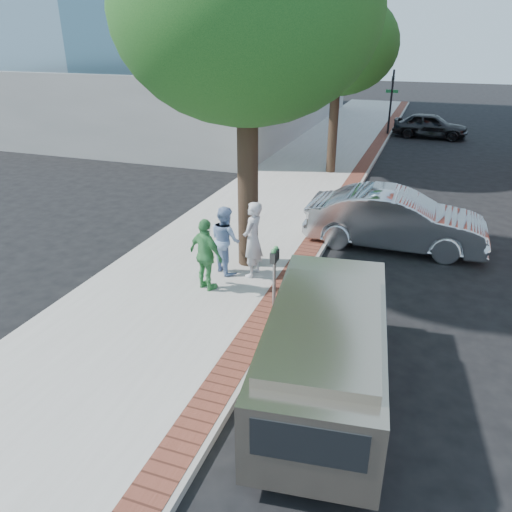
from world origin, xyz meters
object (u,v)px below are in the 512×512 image
at_px(person_officer, 225,240).
at_px(sedan_silver, 395,220).
at_px(parking_meter, 274,265).
at_px(bg_car, 430,125).
at_px(person_gray, 253,240).
at_px(van, 326,346).
at_px(person_green, 206,255).

xyz_separation_m(person_officer, sedan_silver, (3.86, 3.45, -0.18)).
distance_m(parking_meter, sedan_silver, 5.32).
bearing_deg(bg_car, person_officer, 172.95).
bearing_deg(person_gray, parking_meter, 40.82).
height_order(bg_car, van, van).
relative_size(parking_meter, person_officer, 0.85).
relative_size(person_gray, sedan_silver, 0.38).
bearing_deg(bg_car, person_gray, 174.87).
relative_size(person_officer, sedan_silver, 0.34).
bearing_deg(person_officer, bg_car, -62.72).
distance_m(person_gray, van, 4.52).
distance_m(person_green, bg_car, 22.55).
bearing_deg(parking_meter, person_officer, 141.01).
height_order(parking_meter, person_officer, person_officer).
xyz_separation_m(parking_meter, van, (1.63, -2.26, -0.23)).
bearing_deg(van, bg_car, 80.83).
height_order(person_gray, van, person_gray).
bearing_deg(bg_car, sedan_silver, -176.92).
height_order(person_gray, sedan_silver, person_gray).
relative_size(sedan_silver, bg_car, 1.20).
bearing_deg(sedan_silver, person_gray, 137.62).
xyz_separation_m(parking_meter, person_officer, (-1.74, 1.41, -0.19)).
height_order(person_gray, bg_car, person_gray).
bearing_deg(van, parking_meter, 118.68).
bearing_deg(person_gray, van, 40.92).
relative_size(parking_meter, van, 0.30).
bearing_deg(sedan_silver, parking_meter, 156.27).
bearing_deg(person_officer, person_green, 126.21).
xyz_separation_m(person_gray, sedan_silver, (3.13, 3.45, -0.28)).
bearing_deg(sedan_silver, bg_car, -1.47).
distance_m(parking_meter, bg_car, 22.64).
xyz_separation_m(person_officer, van, (3.37, -3.67, -0.04)).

